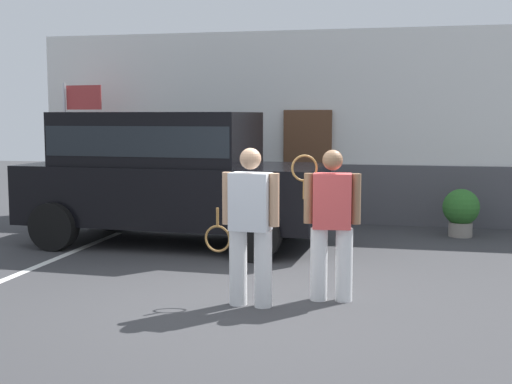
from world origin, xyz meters
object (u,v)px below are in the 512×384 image
tennis_player_woman (331,222)px  flag_pole (75,125)px  tennis_player_man (250,225)px  potted_plant_by_porch (461,210)px  parked_suv (168,171)px

tennis_player_woman → flag_pole: bearing=-46.3°
tennis_player_man → flag_pole: bearing=-43.0°
tennis_player_woman → flag_pole: flag_pole is taller
tennis_player_man → tennis_player_woman: 0.90m
potted_plant_by_porch → tennis_player_man: bearing=-117.4°
flag_pole → tennis_player_woman: bearing=-40.9°
parked_suv → tennis_player_man: size_ratio=2.80×
parked_suv → tennis_player_man: parked_suv is taller
parked_suv → potted_plant_by_porch: 4.86m
flag_pole → potted_plant_by_porch: bearing=-1.8°
parked_suv → tennis_player_woman: 4.00m
potted_plant_by_porch → flag_pole: size_ratio=0.30×
parked_suv → flag_pole: bearing=145.9°
potted_plant_by_porch → flag_pole: 7.16m
tennis_player_man → tennis_player_woman: bearing=-149.6°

